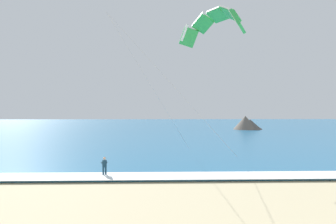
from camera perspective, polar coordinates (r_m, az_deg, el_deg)
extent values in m
cube|color=teal|center=(83.28, -5.96, -3.04)|extent=(200.00, 120.00, 0.20)
cube|color=white|center=(25.26, -16.25, -11.73)|extent=(200.00, 2.73, 0.04)
ellipsoid|color=white|center=(25.42, -12.04, -12.09)|extent=(0.81, 1.47, 0.05)
cube|color=black|center=(25.64, -11.94, -11.87)|extent=(0.17, 0.10, 0.04)
cube|color=black|center=(25.18, -12.14, -12.11)|extent=(0.17, 0.10, 0.04)
cylinder|color=#143347|center=(25.32, -12.27, -11.23)|extent=(0.14, 0.14, 0.84)
cylinder|color=#143347|center=(25.34, -11.81, -11.21)|extent=(0.14, 0.14, 0.84)
cube|color=#143347|center=(25.19, -12.04, -9.62)|extent=(0.38, 0.29, 0.60)
sphere|color=tan|center=(25.12, -12.05, -8.63)|extent=(0.22, 0.22, 0.22)
cylinder|color=#143347|center=(25.32, -12.49, -9.45)|extent=(0.23, 0.51, 0.22)
cylinder|color=#143347|center=(25.36, -11.67, -9.43)|extent=(0.23, 0.51, 0.22)
cylinder|color=black|center=(25.56, -12.13, -9.35)|extent=(0.54, 0.19, 0.04)
cube|color=#3F3F42|center=(25.35, -12.07, -10.06)|extent=(0.14, 0.11, 0.10)
cube|color=green|center=(29.12, 13.16, 16.53)|extent=(1.66, 2.37, 2.23)
cube|color=white|center=(28.83, 12.29, 17.59)|extent=(0.85, 1.20, 1.72)
cube|color=green|center=(31.04, 11.85, 17.90)|extent=(2.10, 2.59, 1.84)
cube|color=white|center=(30.77, 11.02, 18.90)|extent=(1.15, 1.62, 1.13)
cube|color=green|center=(32.78, 9.48, 17.78)|extent=(2.36, 2.51, 1.04)
cube|color=white|center=(32.53, 8.66, 18.72)|extent=(1.26, 1.79, 0.29)
cube|color=green|center=(34.01, 6.67, 16.38)|extent=(2.38, 2.08, 1.84)
cube|color=white|center=(33.77, 5.86, 17.26)|extent=(1.14, 1.61, 1.13)
cube|color=green|center=(34.51, 3.97, 14.05)|extent=(2.16, 1.37, 2.23)
cube|color=white|center=(34.27, 3.15, 14.89)|extent=(0.82, 1.11, 1.72)
cylinder|color=#B2B2B7|center=(26.01, 1.40, 4.57)|extent=(11.53, 2.39, 12.41)
cylinder|color=#B2B2B7|center=(29.14, -2.73, 4.16)|extent=(7.69, 8.72, 12.41)
cone|color=#56514C|center=(78.88, 15.40, -2.35)|extent=(6.22, 6.22, 2.75)
cone|color=#47423D|center=(79.29, 16.10, -2.75)|extent=(4.88, 4.88, 1.62)
cone|color=#665B51|center=(78.30, 14.56, -2.05)|extent=(6.40, 6.40, 3.63)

